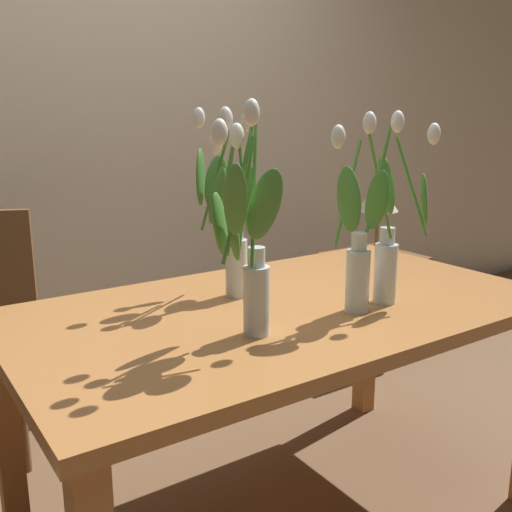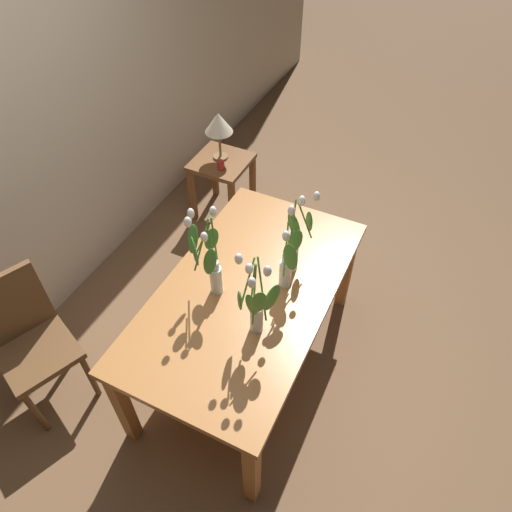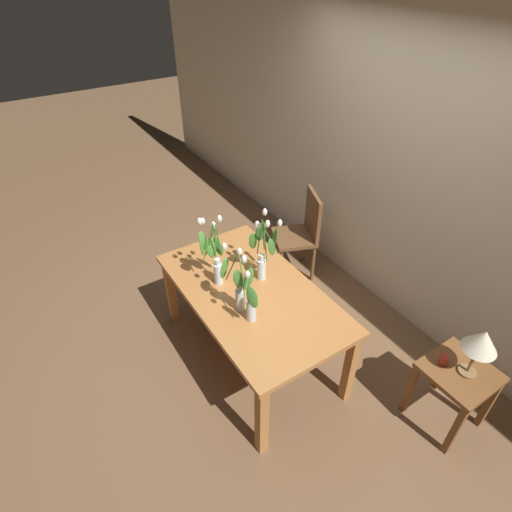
{
  "view_description": "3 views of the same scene",
  "coord_description": "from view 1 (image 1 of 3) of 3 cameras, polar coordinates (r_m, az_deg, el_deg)",
  "views": [
    {
      "loc": [
        -1.01,
        -1.33,
        1.28
      ],
      "look_at": [
        -0.08,
        0.04,
        0.89
      ],
      "focal_mm": 41.0,
      "sensor_mm": 36.0,
      "label": 1
    },
    {
      "loc": [
        -1.47,
        -0.77,
        2.73
      ],
      "look_at": [
        0.03,
        -0.04,
        1.0
      ],
      "focal_mm": 32.63,
      "sensor_mm": 36.0,
      "label": 2
    },
    {
      "loc": [
        1.99,
        -1.24,
        2.85
      ],
      "look_at": [
        -0.05,
        0.07,
        1.01
      ],
      "focal_mm": 29.0,
      "sensor_mm": 36.0,
      "label": 3
    }
  ],
  "objects": [
    {
      "name": "tulip_vase_1",
      "position": [
        1.65,
        10.21,
        0.84
      ],
      "size": [
        0.27,
        0.18,
        0.56
      ],
      "color": "silver",
      "rests_on": "dining_table"
    },
    {
      "name": "table_lamp",
      "position": [
        3.23,
        11.83,
        5.52
      ],
      "size": [
        0.22,
        0.22,
        0.4
      ],
      "color": "olive",
      "rests_on": "side_table"
    },
    {
      "name": "pillar_candle",
      "position": [
        3.12,
        10.87,
        0.29
      ],
      "size": [
        0.06,
        0.06,
        0.07
      ],
      "primitive_type": "cylinder",
      "color": "#B72D23",
      "rests_on": "side_table"
    },
    {
      "name": "tulip_vase_2",
      "position": [
        1.78,
        -2.7,
        3.48
      ],
      "size": [
        0.22,
        0.23,
        0.57
      ],
      "color": "silver",
      "rests_on": "dining_table"
    },
    {
      "name": "dining_table",
      "position": [
        1.79,
        2.87,
        -7.43
      ],
      "size": [
        1.6,
        0.9,
        0.74
      ],
      "color": "#B7753D",
      "rests_on": "ground"
    },
    {
      "name": "tulip_vase_3",
      "position": [
        1.42,
        -0.88,
        0.74
      ],
      "size": [
        0.17,
        0.23,
        0.58
      ],
      "color": "silver",
      "rests_on": "dining_table"
    },
    {
      "name": "side_table",
      "position": [
        3.28,
        11.36,
        -1.91
      ],
      "size": [
        0.44,
        0.44,
        0.55
      ],
      "color": "brown",
      "rests_on": "ground"
    },
    {
      "name": "tulip_vase_0",
      "position": [
        1.75,
        12.99,
        1.12
      ],
      "size": [
        0.27,
        0.13,
        0.56
      ],
      "color": "silver",
      "rests_on": "dining_table"
    },
    {
      "name": "room_wall_rear",
      "position": [
        3.01,
        -15.06,
        14.23
      ],
      "size": [
        9.0,
        0.1,
        2.7
      ],
      "primitive_type": "cube",
      "color": "beige",
      "rests_on": "ground"
    }
  ]
}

